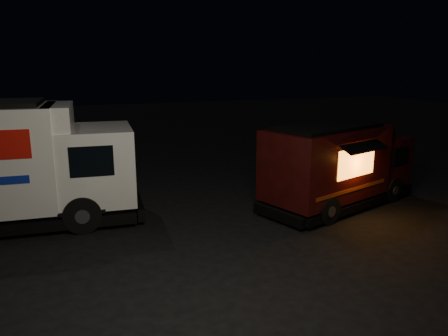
% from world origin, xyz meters
% --- Properties ---
extents(ground, '(80.00, 80.00, 0.00)m').
position_xyz_m(ground, '(0.00, 0.00, 0.00)').
color(ground, black).
rests_on(ground, ground).
extents(red_truck, '(6.10, 3.76, 2.67)m').
position_xyz_m(red_truck, '(5.69, 1.46, 1.33)').
color(red_truck, '#3C0B0C').
rests_on(red_truck, ground).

